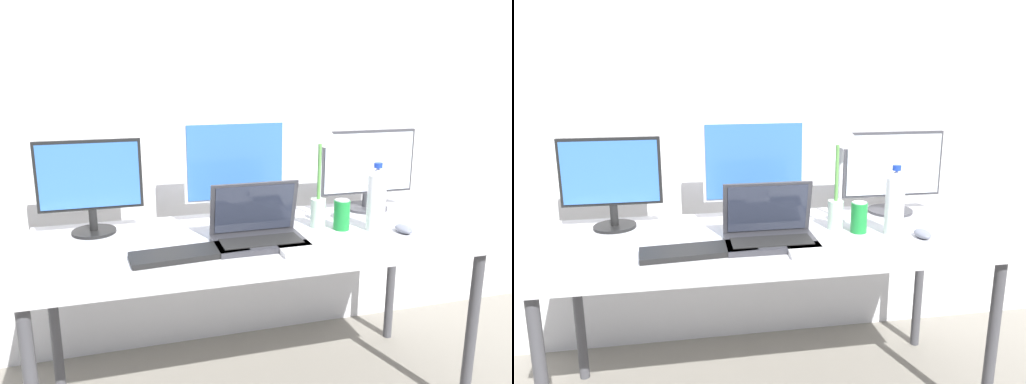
# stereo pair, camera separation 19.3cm
# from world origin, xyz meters

# --- Properties ---
(wall_back) EXTENTS (7.00, 0.08, 2.60)m
(wall_back) POSITION_xyz_m (0.00, 0.59, 1.30)
(wall_back) COLOR silver
(wall_back) RESTS_ON ground
(work_desk) EXTENTS (1.75, 0.73, 0.74)m
(work_desk) POSITION_xyz_m (0.00, 0.00, 0.68)
(work_desk) COLOR #424247
(work_desk) RESTS_ON ground
(monitor_left) EXTENTS (0.40, 0.17, 0.38)m
(monitor_left) POSITION_xyz_m (-0.62, 0.22, 0.95)
(monitor_left) COLOR black
(monitor_left) RESTS_ON work_desk
(monitor_center) EXTENTS (0.43, 0.18, 0.43)m
(monitor_center) POSITION_xyz_m (-0.03, 0.21, 0.98)
(monitor_center) COLOR silver
(monitor_center) RESTS_ON work_desk
(monitor_right) EXTENTS (0.46, 0.20, 0.37)m
(monitor_right) POSITION_xyz_m (0.61, 0.24, 0.93)
(monitor_right) COLOR #38383D
(monitor_right) RESTS_ON work_desk
(laptop_silver) EXTENTS (0.34, 0.22, 0.23)m
(laptop_silver) POSITION_xyz_m (-0.01, -0.07, 0.79)
(laptop_silver) COLOR #2D2D33
(laptop_silver) RESTS_ON work_desk
(keyboard_main) EXTENTS (0.42, 0.17, 0.02)m
(keyboard_main) POSITION_xyz_m (-0.29, -0.14, 0.75)
(keyboard_main) COLOR black
(keyboard_main) RESTS_ON work_desk
(keyboard_aux) EXTENTS (0.42, 0.13, 0.02)m
(keyboard_aux) POSITION_xyz_m (0.24, -0.21, 0.75)
(keyboard_aux) COLOR white
(keyboard_aux) RESTS_ON work_desk
(mouse_by_keyboard) EXTENTS (0.06, 0.09, 0.03)m
(mouse_by_keyboard) POSITION_xyz_m (0.59, -0.12, 0.76)
(mouse_by_keyboard) COLOR slate
(mouse_by_keyboard) RESTS_ON work_desk
(water_bottle) EXTENTS (0.08, 0.08, 0.28)m
(water_bottle) POSITION_xyz_m (0.49, -0.06, 0.87)
(water_bottle) COLOR silver
(water_bottle) RESTS_ON work_desk
(soda_can_near_keyboard) EXTENTS (0.07, 0.07, 0.13)m
(soda_can_near_keyboard) POSITION_xyz_m (0.36, -0.01, 0.80)
(soda_can_near_keyboard) COLOR #197F33
(soda_can_near_keyboard) RESTS_ON work_desk
(bamboo_vase) EXTENTS (0.06, 0.06, 0.35)m
(bamboo_vase) POSITION_xyz_m (0.28, 0.04, 0.82)
(bamboo_vase) COLOR #B2D1B7
(bamboo_vase) RESTS_ON work_desk
(desk_lamp) EXTENTS (0.11, 0.18, 0.43)m
(desk_lamp) POSITION_xyz_m (0.34, 0.14, 1.03)
(desk_lamp) COLOR #B7B7BC
(desk_lamp) RESTS_ON work_desk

